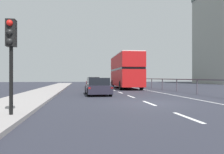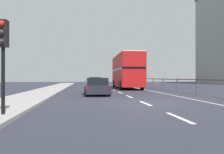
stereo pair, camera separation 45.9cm
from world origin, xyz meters
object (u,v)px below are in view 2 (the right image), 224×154
double_decker_bus_red (127,70)px  traffic_signal_pole (3,44)px  sedan_car_ahead (95,82)px  hatchback_car_near (96,87)px

double_decker_bus_red → traffic_signal_pole: (-7.96, -19.73, 0.24)m
traffic_signal_pole → sedan_car_ahead: size_ratio=0.74×
double_decker_bus_red → hatchback_car_near: size_ratio=2.30×
traffic_signal_pole → double_decker_bus_red: bearing=68.0°
traffic_signal_pole → hatchback_car_near: bearing=69.6°
hatchback_car_near → sedan_car_ahead: 14.03m
hatchback_car_near → traffic_signal_pole: 10.62m
double_decker_bus_red → hatchback_car_near: double_decker_bus_red is taller
hatchback_car_near → traffic_signal_pole: bearing=-111.9°
hatchback_car_near → sedan_car_ahead: bearing=86.5°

